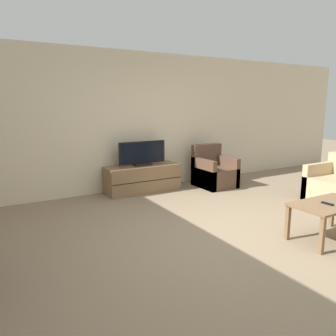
% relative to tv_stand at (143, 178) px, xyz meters
% --- Properties ---
extents(ground_plane, '(24.00, 24.00, 0.00)m').
position_rel_tv_stand_xyz_m(ground_plane, '(-0.04, -2.62, -0.26)').
color(ground_plane, '#89755B').
extents(wall_back, '(12.00, 0.06, 2.70)m').
position_rel_tv_stand_xyz_m(wall_back, '(-0.04, 0.32, 1.09)').
color(wall_back, beige).
rests_on(wall_back, ground).
extents(tv_stand, '(1.47, 0.51, 0.52)m').
position_rel_tv_stand_xyz_m(tv_stand, '(0.00, 0.00, 0.00)').
color(tv_stand, brown).
rests_on(tv_stand, ground).
extents(tv, '(0.97, 0.18, 0.47)m').
position_rel_tv_stand_xyz_m(tv, '(-0.00, -0.00, 0.48)').
color(tv, black).
rests_on(tv, tv_stand).
extents(armchair, '(0.70, 0.76, 0.86)m').
position_rel_tv_stand_xyz_m(armchair, '(1.48, -0.36, 0.02)').
color(armchair, brown).
rests_on(armchair, ground).
extents(coffee_table, '(0.99, 0.56, 0.48)m').
position_rel_tv_stand_xyz_m(coffee_table, '(1.03, -3.27, 0.15)').
color(coffee_table, brown).
rests_on(coffee_table, ground).
extents(remote, '(0.05, 0.15, 0.02)m').
position_rel_tv_stand_xyz_m(remote, '(0.95, -3.29, 0.23)').
color(remote, black).
rests_on(remote, coffee_table).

